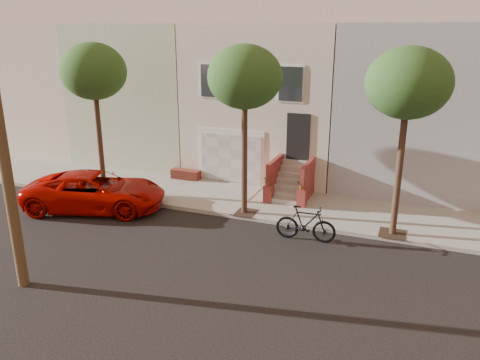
% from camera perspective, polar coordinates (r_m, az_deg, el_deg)
% --- Properties ---
extents(ground, '(90.00, 90.00, 0.00)m').
position_cam_1_polar(ground, '(15.54, -8.17, -8.85)').
color(ground, black).
rests_on(ground, ground).
extents(sidewalk, '(40.00, 3.70, 0.15)m').
position_cam_1_polar(sidewalk, '(19.94, -0.69, -2.29)').
color(sidewalk, gray).
rests_on(sidewalk, ground).
extents(house_row, '(33.10, 11.70, 7.00)m').
position_cam_1_polar(house_row, '(24.47, 4.47, 10.03)').
color(house_row, beige).
rests_on(house_row, sidewalk).
extents(tree_left, '(2.70, 2.57, 6.30)m').
position_cam_1_polar(tree_left, '(20.32, -17.27, 12.31)').
color(tree_left, '#2D2116').
rests_on(tree_left, sidewalk).
extents(tree_mid, '(2.70, 2.57, 6.30)m').
position_cam_1_polar(tree_mid, '(17.10, 0.57, 12.20)').
color(tree_mid, '#2D2116').
rests_on(tree_mid, sidewalk).
extents(tree_right, '(2.70, 2.57, 6.30)m').
position_cam_1_polar(tree_right, '(16.01, 19.65, 10.82)').
color(tree_right, '#2D2116').
rests_on(tree_right, sidewalk).
extents(pickup_truck, '(5.97, 4.00, 1.52)m').
position_cam_1_polar(pickup_truck, '(19.64, -17.08, -1.31)').
color(pickup_truck, '#B10600').
rests_on(pickup_truck, ground).
extents(motorcycle, '(2.09, 0.70, 1.24)m').
position_cam_1_polar(motorcycle, '(16.23, 7.92, -5.23)').
color(motorcycle, black).
rests_on(motorcycle, ground).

